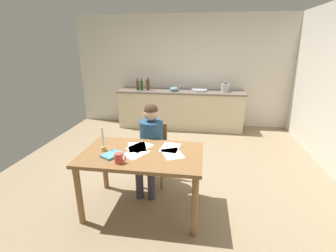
% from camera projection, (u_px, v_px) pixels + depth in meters
% --- Properties ---
extents(ground_plane, '(5.20, 5.20, 0.04)m').
position_uv_depth(ground_plane, '(166.00, 173.00, 3.84)').
color(ground_plane, '#937F60').
extents(wall_back, '(5.20, 0.12, 2.60)m').
position_uv_depth(wall_back, '(182.00, 72.00, 5.84)').
color(wall_back, silver).
rests_on(wall_back, ground).
extents(kitchen_counter, '(2.94, 0.64, 0.90)m').
position_uv_depth(kitchen_counter, '(180.00, 109.00, 5.78)').
color(kitchen_counter, beige).
rests_on(kitchen_counter, ground).
extents(dining_table, '(1.39, 0.84, 0.75)m').
position_uv_depth(dining_table, '(142.00, 161.00, 2.79)').
color(dining_table, olive).
rests_on(dining_table, ground).
extents(chair_at_table, '(0.41, 0.41, 0.86)m').
position_uv_depth(chair_at_table, '(153.00, 151.00, 3.47)').
color(chair_at_table, olive).
rests_on(chair_at_table, ground).
extents(person_seated, '(0.33, 0.60, 1.19)m').
position_uv_depth(person_seated, '(150.00, 142.00, 3.26)').
color(person_seated, navy).
rests_on(person_seated, ground).
extents(coffee_mug, '(0.13, 0.09, 0.11)m').
position_uv_depth(coffee_mug, '(119.00, 158.00, 2.51)').
color(coffee_mug, '#D84C3F').
rests_on(coffee_mug, dining_table).
extents(candlestick, '(0.06, 0.06, 0.29)m').
position_uv_depth(candlestick, '(104.00, 144.00, 2.78)').
color(candlestick, gold).
rests_on(candlestick, dining_table).
extents(book_magazine, '(0.24, 0.26, 0.03)m').
position_uv_depth(book_magazine, '(112.00, 155.00, 2.68)').
color(book_magazine, '#4E98AE').
rests_on(book_magazine, dining_table).
extents(paper_letter, '(0.33, 0.36, 0.00)m').
position_uv_depth(paper_letter, '(136.00, 153.00, 2.75)').
color(paper_letter, white).
rests_on(paper_letter, dining_table).
extents(paper_bill, '(0.30, 0.35, 0.00)m').
position_uv_depth(paper_bill, '(137.00, 147.00, 2.92)').
color(paper_bill, white).
rests_on(paper_bill, dining_table).
extents(paper_envelope, '(0.31, 0.36, 0.00)m').
position_uv_depth(paper_envelope, '(172.00, 154.00, 2.74)').
color(paper_envelope, white).
rests_on(paper_envelope, dining_table).
extents(paper_receipt, '(0.24, 0.32, 0.00)m').
position_uv_depth(paper_receipt, '(170.00, 147.00, 2.90)').
color(paper_receipt, white).
rests_on(paper_receipt, dining_table).
extents(paper_notice, '(0.33, 0.36, 0.00)m').
position_uv_depth(paper_notice, '(140.00, 147.00, 2.92)').
color(paper_notice, white).
rests_on(paper_notice, dining_table).
extents(sink_unit, '(0.36, 0.36, 0.24)m').
position_uv_depth(sink_unit, '(199.00, 90.00, 5.57)').
color(sink_unit, '#B2B7BC').
rests_on(sink_unit, kitchen_counter).
extents(bottle_oil, '(0.07, 0.07, 0.28)m').
position_uv_depth(bottle_oil, '(138.00, 85.00, 5.67)').
color(bottle_oil, '#593319').
rests_on(bottle_oil, kitchen_counter).
extents(bottle_vinegar, '(0.07, 0.07, 0.27)m').
position_uv_depth(bottle_vinegar, '(142.00, 85.00, 5.64)').
color(bottle_vinegar, '#194C23').
rests_on(bottle_vinegar, kitchen_counter).
extents(bottle_wine_red, '(0.08, 0.08, 0.29)m').
position_uv_depth(bottle_wine_red, '(148.00, 85.00, 5.66)').
color(bottle_wine_red, '#593319').
rests_on(bottle_wine_red, kitchen_counter).
extents(mixing_bowl, '(0.21, 0.21, 0.09)m').
position_uv_depth(mixing_bowl, '(174.00, 89.00, 5.59)').
color(mixing_bowl, '#668C99').
rests_on(mixing_bowl, kitchen_counter).
extents(stovetop_kettle, '(0.18, 0.18, 0.22)m').
position_uv_depth(stovetop_kettle, '(225.00, 88.00, 5.46)').
color(stovetop_kettle, '#B7BABF').
rests_on(stovetop_kettle, kitchen_counter).
extents(wine_glass_near_sink, '(0.07, 0.07, 0.15)m').
position_uv_depth(wine_glass_near_sink, '(184.00, 85.00, 5.73)').
color(wine_glass_near_sink, silver).
rests_on(wine_glass_near_sink, kitchen_counter).
extents(wine_glass_by_kettle, '(0.07, 0.07, 0.15)m').
position_uv_depth(wine_glass_by_kettle, '(180.00, 85.00, 5.75)').
color(wine_glass_by_kettle, silver).
rests_on(wine_glass_by_kettle, kitchen_counter).
extents(wine_glass_back_left, '(0.07, 0.07, 0.15)m').
position_uv_depth(wine_glass_back_left, '(176.00, 85.00, 5.76)').
color(wine_glass_back_left, silver).
rests_on(wine_glass_back_left, kitchen_counter).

